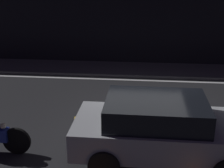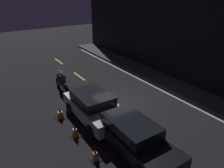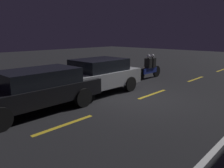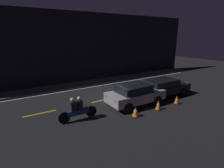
{
  "view_description": "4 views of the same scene",
  "coord_description": "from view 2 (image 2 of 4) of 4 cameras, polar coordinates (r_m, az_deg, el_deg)",
  "views": [
    {
      "loc": [
        -0.06,
        -8.26,
        4.09
      ],
      "look_at": [
        -0.81,
        -0.54,
        1.3
      ],
      "focal_mm": 50.0,
      "sensor_mm": 36.0,
      "label": 1
    },
    {
      "loc": [
        9.22,
        -6.56,
        6.52
      ],
      "look_at": [
        -0.95,
        0.11,
        1.02
      ],
      "focal_mm": 35.0,
      "sensor_mm": 36.0,
      "label": 2
    },
    {
      "loc": [
        6.78,
        4.95,
        2.51
      ],
      "look_at": [
        1.03,
        -0.48,
        0.71
      ],
      "focal_mm": 35.0,
      "sensor_mm": 36.0,
      "label": 3
    },
    {
      "loc": [
        -6.88,
        -10.86,
        4.7
      ],
      "look_at": [
        -0.24,
        -0.03,
        1.15
      ],
      "focal_mm": 28.0,
      "sensor_mm": 36.0,
      "label": 4
    }
  ],
  "objects": [
    {
      "name": "traffic_cone_far",
      "position": [
        9.3,
        -4.41,
        -17.86
      ],
      "size": [
        0.41,
        0.41,
        0.58
      ],
      "color": "black",
      "rests_on": "ground"
    },
    {
      "name": "ground_plane",
      "position": [
        13.06,
        1.91,
        -5.65
      ],
      "size": [
        56.0,
        56.0,
        0.0
      ],
      "primitive_type": "plane",
      "color": "black"
    },
    {
      "name": "lane_dash_a",
      "position": [
        21.33,
        -13.76,
        5.82
      ],
      "size": [
        2.0,
        0.14,
        0.01
      ],
      "color": "gold",
      "rests_on": "ground"
    },
    {
      "name": "lane_solid_kerb",
      "position": [
        15.18,
        13.1,
        -1.78
      ],
      "size": [
        25.2,
        0.14,
        0.01
      ],
      "color": "silver",
      "rests_on": "ground"
    },
    {
      "name": "building_front",
      "position": [
        15.87,
        20.5,
        11.72
      ],
      "size": [
        28.0,
        0.3,
        6.93
      ],
      "color": "black",
      "rests_on": "ground"
    },
    {
      "name": "hatchback_silver",
      "position": [
        11.45,
        -4.72,
        -5.78
      ],
      "size": [
        4.04,
        1.99,
        1.47
      ],
      "rotation": [
        0.0,
        0.0,
        -0.01
      ],
      "color": "#9EA0A5",
      "rests_on": "ground"
    },
    {
      "name": "traffic_cone_near",
      "position": [
        12.1,
        -13.43,
        -7.43
      ],
      "size": [
        0.52,
        0.52,
        0.59
      ],
      "color": "black",
      "rests_on": "ground"
    },
    {
      "name": "motorcycle",
      "position": [
        14.98,
        -12.98,
        0.63
      ],
      "size": [
        2.3,
        0.36,
        1.41
      ],
      "rotation": [
        0.0,
        0.0,
        0.0
      ],
      "color": "black",
      "rests_on": "ground"
    },
    {
      "name": "traffic_cone_mid",
      "position": [
        10.59,
        -9.66,
        -11.93
      ],
      "size": [
        0.44,
        0.44,
        0.65
      ],
      "color": "black",
      "rests_on": "ground"
    },
    {
      "name": "van_black",
      "position": [
        9.5,
        5.54,
        -13.15
      ],
      "size": [
        4.54,
        1.86,
        1.39
      ],
      "rotation": [
        0.0,
        0.0,
        -0.0
      ],
      "color": "black",
      "rests_on": "ground"
    },
    {
      "name": "lane_dash_c",
      "position": [
        13.78,
        -0.48,
        -3.9
      ],
      "size": [
        2.0,
        0.14,
        0.01
      ],
      "color": "gold",
      "rests_on": "ground"
    },
    {
      "name": "lane_dash_b",
      "position": [
        17.38,
        -8.55,
        2.02
      ],
      "size": [
        2.0,
        0.14,
        0.01
      ],
      "color": "gold",
      "rests_on": "ground"
    },
    {
      "name": "lane_dash_d",
      "position": [
        10.87,
        12.84,
        -13.22
      ],
      "size": [
        2.0,
        0.14,
        0.01
      ],
      "color": "gold",
      "rests_on": "ground"
    },
    {
      "name": "raised_curb",
      "position": [
        16.02,
        16.25,
        -0.49
      ],
      "size": [
        28.0,
        1.99,
        0.12
      ],
      "color": "#4C4C4F",
      "rests_on": "ground"
    }
  ]
}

